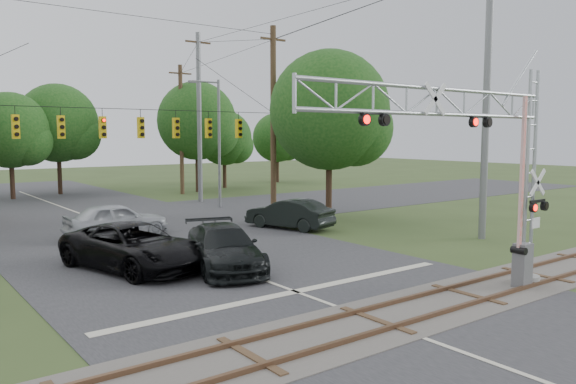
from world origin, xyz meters
TOP-DOWN VIEW (x-y plane):
  - ground at (0.00, 0.00)m, footprint 160.00×160.00m
  - road_main at (0.00, 10.00)m, footprint 14.00×90.00m
  - road_cross at (0.00, 24.00)m, footprint 90.00×12.00m
  - railroad_track at (0.00, 2.00)m, footprint 90.00×3.20m
  - crossing_gantry at (3.76, 1.64)m, footprint 10.28×0.90m
  - traffic_signal_span at (0.85, 20.00)m, footprint 19.34×0.36m
  - pickup_black at (-2.90, 11.50)m, footprint 4.33×6.69m
  - car_dark at (-0.24, 9.53)m, footprint 3.80×5.97m
  - sedan_silver at (-1.01, 18.41)m, footprint 4.93×2.03m
  - suv_dark at (7.19, 15.32)m, footprint 3.08×5.08m
  - streetlight at (8.46, 25.09)m, footprint 2.30×0.24m
  - utility_poles at (2.37, 21.48)m, footprint 25.72×27.61m
  - treeline at (-0.34, 32.62)m, footprint 55.92×30.73m

SIDE VIEW (x-z plane):
  - ground at x=0.00m, z-range 0.00..0.00m
  - road_main at x=0.00m, z-range 0.00..0.02m
  - road_cross at x=0.00m, z-range 0.00..0.02m
  - railroad_track at x=0.00m, z-range -0.05..0.11m
  - suv_dark at x=7.19m, z-range 0.00..1.58m
  - car_dark at x=-0.24m, z-range 0.00..1.61m
  - sedan_silver at x=-1.01m, z-range 0.00..1.67m
  - pickup_black at x=-2.90m, z-range 0.00..1.71m
  - crossing_gantry at x=3.76m, z-range 0.82..7.85m
  - streetlight at x=8.46m, z-range 0.51..9.15m
  - treeline at x=-0.34m, z-range 0.66..10.63m
  - traffic_signal_span at x=0.85m, z-range -0.09..11.41m
  - utility_poles at x=2.37m, z-range -0.58..12.97m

